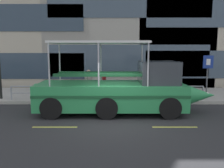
% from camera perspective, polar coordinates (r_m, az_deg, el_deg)
% --- Properties ---
extents(ground_plane, '(120.00, 120.00, 0.00)m').
position_cam_1_polar(ground_plane, '(10.73, 0.48, -8.47)').
color(ground_plane, '#2B2B2D').
extents(sidewalk, '(32.00, 4.80, 0.18)m').
position_cam_1_polar(sidewalk, '(16.17, 0.28, -2.53)').
color(sidewalk, '#A8A59E').
rests_on(sidewalk, ground_plane).
extents(curb_edge, '(32.00, 0.18, 0.18)m').
position_cam_1_polar(curb_edge, '(13.73, 0.35, -4.42)').
color(curb_edge, '#B2ADA3').
rests_on(curb_edge, ground_plane).
extents(lane_centreline, '(25.80, 0.12, 0.01)m').
position_cam_1_polar(lane_centreline, '(9.73, 0.55, -10.20)').
color(lane_centreline, '#DBD64C').
rests_on(lane_centreline, ground_plane).
extents(curb_guardrail, '(11.27, 0.09, 0.83)m').
position_cam_1_polar(curb_guardrail, '(13.94, -1.30, -1.55)').
color(curb_guardrail, '#9EA0A8').
rests_on(curb_guardrail, sidewalk).
extents(parking_sign, '(0.60, 0.12, 2.57)m').
position_cam_1_polar(parking_sign, '(15.34, 21.68, 3.25)').
color(parking_sign, '#4C4F54').
rests_on(parking_sign, sidewalk).
extents(duck_tour_boat, '(8.78, 2.56, 3.47)m').
position_cam_1_polar(duck_tour_boat, '(11.69, 2.06, -1.59)').
color(duck_tour_boat, '#2D9351').
rests_on(duck_tour_boat, ground_plane).
extents(pedestrian_near_bow, '(0.34, 0.38, 1.66)m').
position_cam_1_polar(pedestrian_near_bow, '(15.81, 14.42, 0.98)').
color(pedestrian_near_bow, black).
rests_on(pedestrian_near_bow, sidewalk).
extents(pedestrian_mid_left, '(0.26, 0.43, 1.57)m').
position_cam_1_polar(pedestrian_mid_left, '(14.75, -2.00, 0.54)').
color(pedestrian_mid_left, '#1E2338').
rests_on(pedestrian_mid_left, sidewalk).
extents(pedestrian_mid_right, '(0.35, 0.39, 1.70)m').
position_cam_1_polar(pedestrian_mid_right, '(14.69, -5.67, 0.78)').
color(pedestrian_mid_right, '#1E2338').
rests_on(pedestrian_mid_right, sidewalk).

